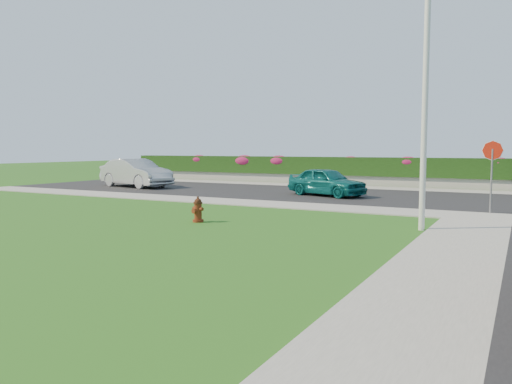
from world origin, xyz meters
The scene contains 19 objects.
ground centered at (0.00, 0.00, 0.00)m, with size 120.00×120.00×0.00m, color black.
street_far centered at (-5.00, 14.00, 0.02)m, with size 26.00×8.00×0.04m, color black.
sidewalk_right centered at (7.00, -2.00, 0.02)m, with size 2.00×20.00×0.04m, color gray.
sidewalk_far centered at (-6.00, 9.00, 0.02)m, with size 24.00×2.00×0.04m, color gray.
curb_corner centered at (7.00, 9.00, 0.02)m, with size 2.00×2.00×0.04m, color gray.
sidewalk_beyond centered at (-1.00, 19.00, 0.02)m, with size 34.00×2.00×0.04m, color gray.
retaining_wall centered at (-1.00, 20.50, 0.30)m, with size 34.00×0.40×0.60m, color gray.
hedge centered at (-1.00, 20.60, 1.15)m, with size 32.00×0.90×1.10m, color black.
fire_hydrant centered at (-0.39, 3.76, 0.37)m, with size 0.40×0.38×0.77m.
sedan_teal centered at (0.23, 13.18, 0.69)m, with size 1.54×3.84×1.31m, color #0B5959.
sedan_silver centered at (-11.20, 13.11, 0.84)m, with size 1.69×4.85×1.60m, color #ADB1B5.
utility_pole centered at (5.84, 5.41, 3.23)m, with size 0.16×0.16×6.45m, color silver.
stop_sign centered at (7.28, 9.97, 1.85)m, with size 0.68×0.11×2.50m.
flower_clump_a centered at (-11.98, 20.50, 1.45)m, with size 1.25×0.80×0.63m, color #B91F5D.
flower_clump_b centered at (-8.30, 20.50, 1.40)m, with size 1.50×0.97×0.75m, color #B91F5D.
flower_clump_c centered at (-5.75, 20.50, 1.42)m, with size 1.40×0.90×0.70m, color #B91F5D.
flower_clump_d centered at (-0.97, 20.50, 1.49)m, with size 1.07×0.69×0.53m, color #B91F5D.
flower_clump_e centered at (2.40, 20.50, 1.46)m, with size 1.22×0.79×0.61m, color #B91F5D.
flower_clump_f centered at (7.03, 20.50, 1.48)m, with size 1.10×0.71×0.55m, color #B91F5D.
Camera 1 is at (8.26, -8.56, 2.22)m, focal length 35.00 mm.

